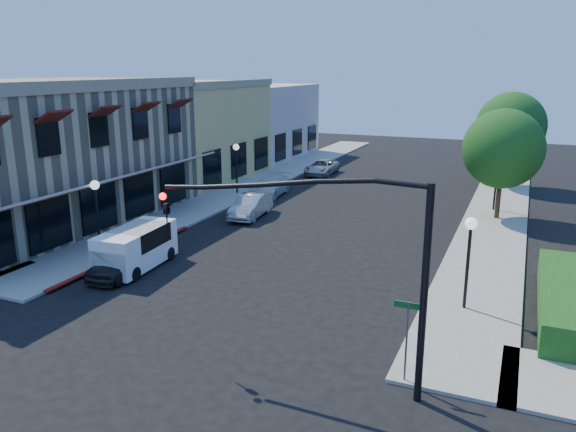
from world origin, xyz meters
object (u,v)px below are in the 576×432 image
at_px(street_tree_b, 511,126).
at_px(parked_car_a, 123,261).
at_px(signal_mast_arm, 345,247).
at_px(parked_car_c, 270,186).
at_px(lamppost_left_far, 236,156).
at_px(lamppost_right_near, 470,240).
at_px(street_tree_a, 503,149).
at_px(lamppost_left_near, 96,198).
at_px(lamppost_right_far, 497,168).
at_px(white_van, 135,246).
at_px(parked_car_d, 322,167).
at_px(street_name_sign, 407,329).
at_px(parked_car_b, 251,206).

bearing_deg(street_tree_b, parked_car_a, -118.82).
height_order(signal_mast_arm, parked_car_c, signal_mast_arm).
bearing_deg(lamppost_left_far, parked_car_c, 13.93).
distance_m(signal_mast_arm, lamppost_right_near, 7.15).
bearing_deg(street_tree_a, parked_car_c, 177.82).
distance_m(lamppost_left_near, lamppost_right_near, 17.00).
distance_m(signal_mast_arm, lamppost_right_far, 22.70).
xyz_separation_m(lamppost_left_far, parked_car_a, (3.00, -16.00, -2.08)).
xyz_separation_m(street_tree_a, lamppost_right_far, (-0.30, 2.00, -1.46)).
distance_m(white_van, parked_car_d, 24.56).
bearing_deg(lamppost_right_far, parked_car_d, 152.02).
relative_size(lamppost_left_near, parked_car_c, 0.78).
distance_m(street_tree_a, lamppost_right_near, 14.08).
xyz_separation_m(lamppost_left_near, lamppost_right_near, (17.00, 0.00, 0.00)).
xyz_separation_m(lamppost_right_near, white_van, (-14.00, -1.09, -1.67)).
xyz_separation_m(street_tree_a, street_name_sign, (-1.30, -19.80, -2.50)).
relative_size(signal_mast_arm, lamppost_left_near, 2.24).
height_order(signal_mast_arm, parked_car_d, signal_mast_arm).
distance_m(lamppost_left_far, white_van, 15.47).
bearing_deg(street_name_sign, lamppost_left_near, 160.07).
bearing_deg(lamppost_left_far, white_van, -78.74).
bearing_deg(street_tree_a, white_van, -133.46).
distance_m(lamppost_left_far, lamppost_right_far, 17.12).
relative_size(lamppost_right_far, parked_car_c, 0.78).
bearing_deg(signal_mast_arm, street_tree_b, 84.49).
height_order(street_tree_b, parked_car_a, street_tree_b).
bearing_deg(street_name_sign, parked_car_d, 114.06).
bearing_deg(parked_car_a, parked_car_b, 81.87).
distance_m(signal_mast_arm, parked_car_b, 18.98).
relative_size(white_van, parked_car_c, 0.93).
bearing_deg(lamppost_right_near, parked_car_b, 146.44).
xyz_separation_m(street_tree_a, street_tree_b, (0.00, 10.00, 0.35)).
distance_m(signal_mast_arm, parked_car_c, 24.52).
distance_m(street_name_sign, lamppost_right_far, 21.85).
height_order(lamppost_left_far, parked_car_a, lamppost_left_far).
xyz_separation_m(signal_mast_arm, white_van, (-11.35, 5.42, -3.03)).
height_order(white_van, parked_car_d, white_van).
xyz_separation_m(lamppost_left_near, parked_car_a, (3.00, -2.00, -2.08)).
bearing_deg(parked_car_a, lamppost_right_near, 3.72).
bearing_deg(lamppost_left_far, parked_car_d, 72.80).
bearing_deg(street_name_sign, signal_mast_arm, -156.80).
bearing_deg(street_name_sign, white_van, 160.06).
bearing_deg(lamppost_right_near, parked_car_d, 120.93).
distance_m(street_tree_a, parked_car_a, 21.75).
xyz_separation_m(street_tree_a, lamppost_left_near, (-17.30, -14.00, -1.46)).
relative_size(street_name_sign, lamppost_left_far, 0.70).
height_order(signal_mast_arm, parked_car_a, signal_mast_arm).
height_order(street_tree_b, lamppost_left_near, street_tree_b).
bearing_deg(parked_car_b, parked_car_c, 98.36).
bearing_deg(parked_car_b, street_name_sign, -55.26).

